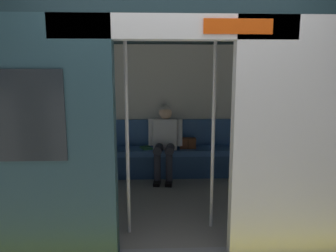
{
  "coord_description": "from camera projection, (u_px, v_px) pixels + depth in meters",
  "views": [
    {
      "loc": [
        0.16,
        2.61,
        1.67
      ],
      "look_at": [
        0.0,
        -1.27,
        1.01
      ],
      "focal_mm": 32.72,
      "sensor_mm": 36.0,
      "label": 1
    }
  ],
  "objects": [
    {
      "name": "book",
      "position": [
        146.0,
        148.0,
        5.02
      ],
      "size": [
        0.22,
        0.26,
        0.03
      ],
      "primitive_type": "cube",
      "rotation": [
        0.0,
        0.0,
        0.39
      ],
      "color": "#33723F",
      "rests_on": "bench_seat"
    },
    {
      "name": "grab_pole_far",
      "position": [
        213.0,
        132.0,
        3.22
      ],
      "size": [
        0.04,
        0.04,
        2.13
      ],
      "primitive_type": "cylinder",
      "color": "silver",
      "rests_on": "ground_plane"
    },
    {
      "name": "train_car",
      "position": [
        163.0,
        87.0,
        3.8
      ],
      "size": [
        6.4,
        2.76,
        2.27
      ],
      "color": "silver",
      "rests_on": "ground_plane"
    },
    {
      "name": "handbag",
      "position": [
        188.0,
        143.0,
        5.04
      ],
      "size": [
        0.26,
        0.15,
        0.17
      ],
      "color": "brown",
      "rests_on": "bench_seat"
    },
    {
      "name": "grab_pole_door",
      "position": [
        127.0,
        135.0,
        3.09
      ],
      "size": [
        0.04,
        0.04,
        2.13
      ],
      "primitive_type": "cylinder",
      "color": "silver",
      "rests_on": "ground_plane"
    },
    {
      "name": "bench_seat",
      "position": [
        166.0,
        155.0,
        5.01
      ],
      "size": [
        2.76,
        0.44,
        0.46
      ],
      "color": "#38609E",
      "rests_on": "ground_plane"
    },
    {
      "name": "person_seated",
      "position": [
        165.0,
        137.0,
        4.9
      ],
      "size": [
        0.55,
        0.71,
        1.19
      ],
      "color": "silver",
      "rests_on": "ground_plane"
    }
  ]
}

